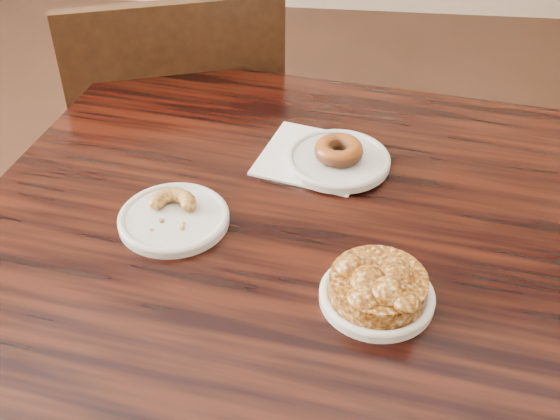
# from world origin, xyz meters

# --- Properties ---
(cafe_table) EXTENTS (1.12, 1.12, 0.75)m
(cafe_table) POSITION_xyz_m (0.09, -0.15, 0.38)
(cafe_table) COLOR black
(cafe_table) RESTS_ON floor
(chair_far) EXTENTS (0.64, 0.64, 0.90)m
(chair_far) POSITION_xyz_m (-0.25, 0.54, 0.45)
(chair_far) COLOR black
(chair_far) RESTS_ON floor
(napkin) EXTENTS (0.21, 0.21, 0.00)m
(napkin) POSITION_xyz_m (0.12, 0.06, 0.75)
(napkin) COLOR white
(napkin) RESTS_ON cafe_table
(plate_donut) EXTENTS (0.18, 0.18, 0.01)m
(plate_donut) POSITION_xyz_m (0.16, 0.04, 0.76)
(plate_donut) COLOR silver
(plate_donut) RESTS_ON napkin
(plate_cruller) EXTENTS (0.17, 0.17, 0.01)m
(plate_cruller) POSITION_xyz_m (-0.08, -0.14, 0.76)
(plate_cruller) COLOR silver
(plate_cruller) RESTS_ON cafe_table
(plate_fritter) EXTENTS (0.16, 0.16, 0.01)m
(plate_fritter) POSITION_xyz_m (0.23, -0.27, 0.76)
(plate_fritter) COLOR white
(plate_fritter) RESTS_ON cafe_table
(glazed_donut) EXTENTS (0.08, 0.08, 0.03)m
(glazed_donut) POSITION_xyz_m (0.16, 0.04, 0.78)
(glazed_donut) COLOR maroon
(glazed_donut) RESTS_ON plate_donut
(apple_fritter) EXTENTS (0.18, 0.18, 0.04)m
(apple_fritter) POSITION_xyz_m (0.23, -0.27, 0.78)
(apple_fritter) COLOR #431D07
(apple_fritter) RESTS_ON plate_fritter
(cruller_fragment) EXTENTS (0.09, 0.09, 0.02)m
(cruller_fragment) POSITION_xyz_m (-0.08, -0.14, 0.77)
(cruller_fragment) COLOR brown
(cruller_fragment) RESTS_ON plate_cruller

